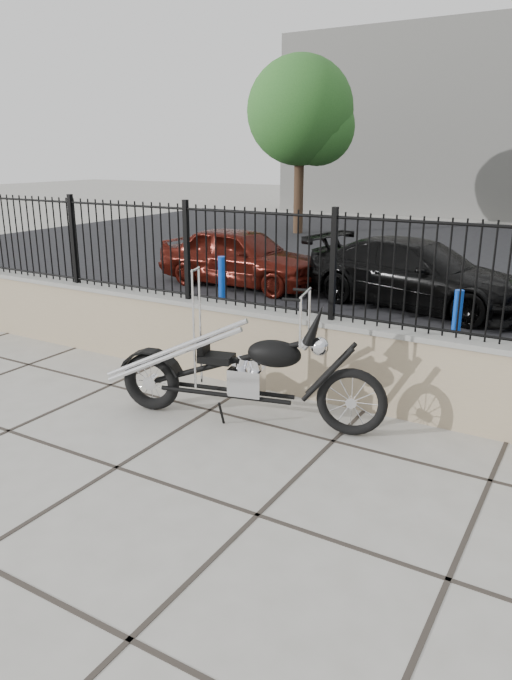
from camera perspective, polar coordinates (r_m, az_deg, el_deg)
The scene contains 10 objects.
ground_plane at distance 5.82m, azimuth -12.99°, elevation -11.62°, with size 90.00×90.00×0.00m, color #99968E.
parking_lot at distance 16.75m, azimuth 17.76°, elevation 6.94°, with size 30.00×30.00×0.00m, color black.
retaining_wall at distance 7.47m, azimuth -0.08°, elevation -0.58°, with size 14.00×0.36×0.96m, color gray.
iron_fence at distance 7.21m, azimuth -0.09°, elevation 7.62°, with size 14.00×0.08×1.20m, color black.
chopper_motorcycle at distance 6.28m, azimuth -1.39°, elevation -0.70°, with size 2.78×0.49×1.67m, color black, non-canonical shape.
car_red at distance 13.06m, azimuth -1.38°, elevation 7.85°, with size 1.49×3.71×1.26m, color #47100A.
car_black at distance 11.60m, azimuth 14.88°, elevation 6.02°, with size 1.74×4.28×1.24m, color black.
bollard_a at distance 10.33m, azimuth -3.19°, elevation 4.84°, with size 0.13×0.13×1.10m, color #0C24BD.
bollard_b at distance 8.64m, azimuth 18.32°, elevation 1.20°, with size 0.12×0.12×1.01m, color blue.
tree_left at distance 21.96m, azimuth 4.19°, elevation 21.14°, with size 3.61×3.61×6.10m.
Camera 1 is at (3.62, -3.62, 2.77)m, focal length 32.00 mm.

